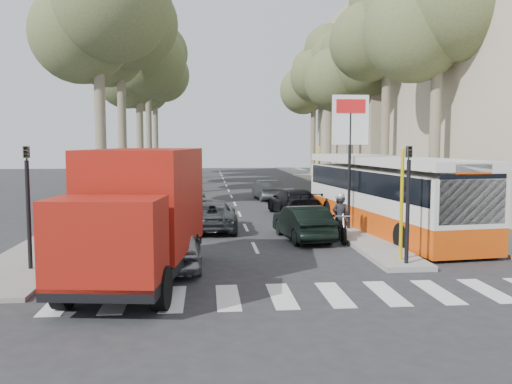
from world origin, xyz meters
The scene contains 30 objects.
ground centered at (0.00, 0.00, 0.00)m, with size 120.00×120.00×0.00m, color #28282B.
sidewalk_right centered at (8.60, 25.00, 0.06)m, with size 3.20×70.00×0.12m, color gray.
median_left centered at (-8.00, 28.00, 0.06)m, with size 2.40×64.00×0.12m, color gray.
traffic_island centered at (3.25, 11.00, 0.08)m, with size 1.50×26.00×0.16m, color gray.
building_far centered at (15.50, 34.00, 8.00)m, with size 11.00×20.00×16.00m, color #B7A88E.
billboard centered at (3.25, 5.00, 3.70)m, with size 1.50×12.10×5.60m.
traffic_light_island centered at (3.25, -1.50, 2.49)m, with size 0.16×0.41×3.60m.
traffic_light_left centered at (-7.60, -1.00, 2.49)m, with size 0.16×0.41×3.60m.
tree_l_a centered at (-7.87, 12.11, 10.38)m, with size 7.40×7.20×14.10m.
tree_l_b centered at (-7.97, 20.11, 11.07)m, with size 7.40×7.20×14.88m.
tree_l_c centered at (-7.77, 28.11, 10.04)m, with size 7.40×7.20×13.71m.
tree_l_d centered at (-7.87, 36.11, 11.76)m, with size 7.40×7.20×15.66m.
tree_l_e centered at (-7.97, 44.11, 10.73)m, with size 7.40×7.20×14.49m.
tree_r_a centered at (9.13, 10.11, 10.38)m, with size 7.40×7.20×14.10m.
tree_r_b centered at (9.23, 18.11, 11.42)m, with size 7.40×7.20×15.27m.
tree_r_c centered at (9.03, 26.11, 9.69)m, with size 7.40×7.20×13.32m.
tree_r_d centered at (9.13, 34.11, 11.07)m, with size 7.40×7.20×14.88m.
tree_r_e centered at (9.23, 42.11, 10.38)m, with size 7.40×7.20×14.10m.
silver_hatchback centered at (-3.47, -0.88, 0.62)m, with size 1.47×3.64×1.24m, color gray.
dark_hatchback centered at (1.05, 3.42, 0.66)m, with size 1.39×3.99×1.31m, color black.
queue_car_a centered at (-2.36, 6.00, 0.61)m, with size 2.02×4.37×1.22m, color #44474B.
queue_car_b centered at (1.80, 10.25, 0.68)m, with size 1.90×4.67×1.36m, color black.
queue_car_c centered at (-3.50, 15.72, 0.64)m, with size 1.51×3.74×1.28m, color #A5A9AD.
queue_car_d centered at (1.30, 17.78, 0.63)m, with size 1.33×3.81×1.25m, color #505358.
queue_car_e centered at (-4.04, 13.80, 0.61)m, with size 1.71×4.20×1.22m, color black.
red_truck centered at (-4.37, -2.28, 1.86)m, with size 3.33×6.86×3.52m.
city_bus centered at (4.80, 4.94, 1.65)m, with size 4.00×12.11×3.13m.
motorcycle centered at (2.42, 3.23, 0.83)m, with size 0.80×2.16×1.84m.
pedestrian_near centered at (9.80, 5.52, 1.11)m, with size 1.16×0.57×1.98m, color #382F47.
pedestrian_far centered at (7.20, 8.09, 0.90)m, with size 1.00×0.45×1.55m, color #6B5D50.
Camera 1 is at (-2.59, -16.67, 3.72)m, focal length 38.00 mm.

